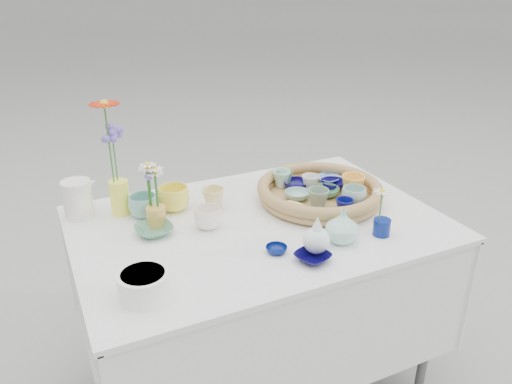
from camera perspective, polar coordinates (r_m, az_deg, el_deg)
name	(u,v)px	position (r m, az deg, el deg)	size (l,w,h in m)	color
wicker_tray	(319,192)	(1.90, 7.26, 0.00)	(0.47, 0.47, 0.08)	olive
tray_ceramic_0	(296,185)	(1.97, 4.63, 0.84)	(0.10, 0.10, 0.03)	#0C064F
tray_ceramic_1	(333,184)	(1.99, 8.78, 0.86)	(0.10, 0.10, 0.03)	#0E0847
tray_ceramic_2	(353,186)	(1.92, 10.99, 0.71)	(0.09, 0.09, 0.08)	#FFBA4B
tray_ceramic_3	(326,192)	(1.92, 8.01, 0.03)	(0.10, 0.10, 0.03)	#4D8863
tray_ceramic_4	(318,199)	(1.81, 7.11, -0.76)	(0.08, 0.08, 0.07)	gray
tray_ceramic_5	(297,195)	(1.88, 4.74, -0.36)	(0.10, 0.10, 0.03)	#8ABBAF
tray_ceramic_6	(282,178)	(1.98, 2.93, 1.56)	(0.07, 0.07, 0.07)	#BCF6E3
tray_ceramic_7	(310,183)	(1.95, 6.20, 1.05)	(0.07, 0.07, 0.06)	silver
tray_ceramic_8	(328,179)	(2.04, 8.24, 1.47)	(0.10, 0.10, 0.02)	#75A2E5
tray_ceramic_9	(344,207)	(1.78, 10.06, -1.68)	(0.06, 0.06, 0.06)	navy
tray_ceramic_10	(291,209)	(1.78, 4.05, -2.00)	(0.09, 0.09, 0.02)	#FFDC79
tray_ceramic_11	(354,197)	(1.85, 11.12, -0.53)	(0.09, 0.09, 0.07)	#9EC6BB
tray_ceramic_12	(285,178)	(1.99, 3.31, 1.62)	(0.06, 0.06, 0.06)	#43884E
loose_ceramic_0	(174,199)	(1.84, -9.39, -0.75)	(0.12, 0.12, 0.09)	#F9E849
loose_ceramic_1	(213,198)	(1.84, -4.89, -0.71)	(0.08, 0.08, 0.08)	#E8D685
loose_ceramic_2	(154,230)	(1.70, -11.57, -4.28)	(0.12, 0.12, 0.03)	#4F8966
loose_ceramic_3	(208,218)	(1.70, -5.53, -2.98)	(0.09, 0.09, 0.07)	white
loose_ceramic_4	(276,249)	(1.57, 2.35, -6.58)	(0.07, 0.07, 0.02)	#04155C
loose_ceramic_5	(143,206)	(1.81, -12.77, -1.59)	(0.10, 0.10, 0.08)	#76B2A4
loose_ceramic_6	(313,257)	(1.53, 6.49, -7.41)	(0.10, 0.10, 0.03)	#060332
fluted_bowl	(144,285)	(1.39, -12.69, -10.31)	(0.14, 0.14, 0.07)	white
bud_vase_paleblue	(317,234)	(1.55, 6.96, -4.79)	(0.08, 0.08, 0.13)	white
bud_vase_seafoam	(342,226)	(1.63, 9.84, -3.84)	(0.11, 0.11, 0.11)	#A4E1D0
bud_vase_cobalt	(382,227)	(1.71, 14.17, -3.92)	(0.06, 0.06, 0.06)	navy
single_daisy	(381,206)	(1.66, 14.07, -1.57)	(0.07, 0.07, 0.12)	white
tall_vase_yellow	(120,197)	(1.85, -15.29, -0.60)	(0.07, 0.07, 0.13)	#FEFD48
gerbera	(109,144)	(1.77, -16.43, 5.27)	(0.11, 0.11, 0.30)	red
hydrangea	(115,157)	(1.80, -15.83, 3.89)	(0.07, 0.07, 0.24)	#6155A5
white_pitcher	(78,199)	(1.87, -19.70, -0.76)	(0.14, 0.10, 0.14)	white
daisy_cup	(156,216)	(1.74, -11.33, -2.76)	(0.07, 0.07, 0.07)	gold
daisy_posy	(152,183)	(1.70, -11.76, 1.01)	(0.08, 0.08, 0.17)	white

